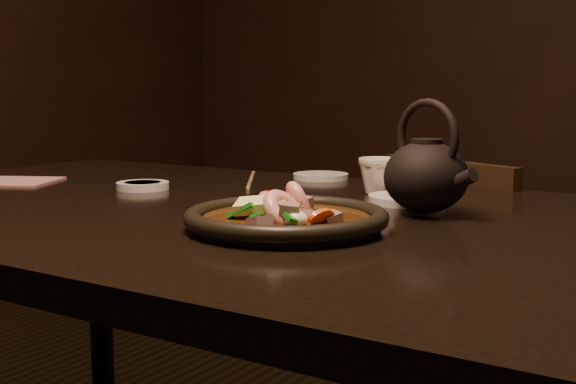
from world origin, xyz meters
The scene contains 11 objects.
table centered at (0.00, 0.00, 0.67)m, with size 1.60×0.90×0.75m.
chair centered at (0.23, 0.59, 0.43)m, with size 0.50×0.50×0.79m.
plate centered at (0.18, -0.12, 0.76)m, with size 0.28×0.28×0.03m.
stirfry centered at (0.18, -0.12, 0.77)m, with size 0.17×0.17×0.06m.
soy_dish centered at (-0.26, 0.07, 0.76)m, with size 0.10×0.10×0.01m, color silver.
saucer_left centered at (-0.06, 0.39, 0.76)m, with size 0.12×0.12×0.01m, color silver.
saucer_right centered at (0.22, 0.18, 0.76)m, with size 0.13×0.13×0.01m, color silver.
tea_cup centered at (0.14, 0.25, 0.79)m, with size 0.07×0.07×0.07m, color silver.
chopsticks centered at (-0.16, 0.28, 0.75)m, with size 0.15×0.22×0.01m.
napkin centered at (-0.55, 0.01, 0.75)m, with size 0.15×0.15×0.00m, color #AA6C68.
teapot centered at (0.29, 0.09, 0.81)m, with size 0.15×0.13×0.17m.
Camera 1 is at (0.70, -0.92, 0.94)m, focal length 45.00 mm.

